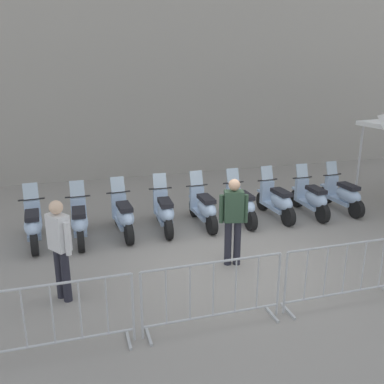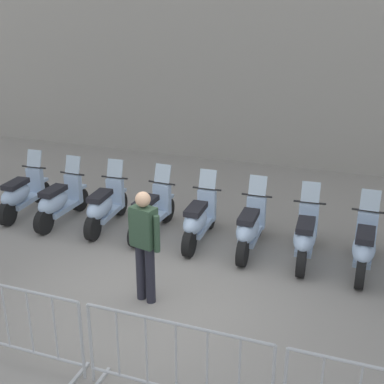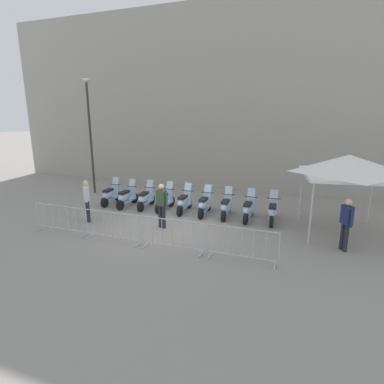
{
  "view_description": "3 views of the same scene",
  "coord_description": "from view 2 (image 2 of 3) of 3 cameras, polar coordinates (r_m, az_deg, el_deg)",
  "views": [
    {
      "loc": [
        -3.91,
        -6.47,
        3.76
      ],
      "look_at": [
        -0.01,
        2.01,
        0.89
      ],
      "focal_mm": 39.07,
      "sensor_mm": 36.0,
      "label": 1
    },
    {
      "loc": [
        1.95,
        -6.47,
        4.27
      ],
      "look_at": [
        0.14,
        2.1,
        0.95
      ],
      "focal_mm": 48.52,
      "sensor_mm": 36.0,
      "label": 2
    },
    {
      "loc": [
        3.33,
        -10.87,
        4.26
      ],
      "look_at": [
        0.8,
        1.31,
        1.13
      ],
      "focal_mm": 28.86,
      "sensor_mm": 36.0,
      "label": 3
    }
  ],
  "objects": [
    {
      "name": "motorcycle_5",
      "position": [
        9.16,
        6.38,
        -3.97
      ],
      "size": [
        0.58,
        1.73,
        1.24
      ],
      "color": "black",
      "rests_on": "ground"
    },
    {
      "name": "motorcycle_3",
      "position": [
        9.77,
        -4.62,
        -2.28
      ],
      "size": [
        0.67,
        1.72,
        1.24
      ],
      "color": "black",
      "rests_on": "ground"
    },
    {
      "name": "barrier_segment_2",
      "position": [
        5.92,
        -1.75,
        -18.43
      ],
      "size": [
        2.13,
        0.72,
        1.07
      ],
      "color": "#B2B5B7",
      "rests_on": "ground"
    },
    {
      "name": "motorcycle_2",
      "position": [
        10.16,
        -9.59,
        -1.6
      ],
      "size": [
        0.56,
        1.73,
        1.24
      ],
      "color": "black",
      "rests_on": "ground"
    },
    {
      "name": "motorcycle_7",
      "position": [
        8.91,
        18.4,
        -5.73
      ],
      "size": [
        0.63,
        1.72,
        1.24
      ],
      "color": "black",
      "rests_on": "ground"
    },
    {
      "name": "barrier_segment_1",
      "position": [
        6.92,
        -19.71,
        -13.37
      ],
      "size": [
        2.13,
        0.72,
        1.07
      ],
      "color": "#B2B5B7",
      "rests_on": "ground"
    },
    {
      "name": "motorcycle_1",
      "position": [
        10.59,
        -14.38,
        -1.04
      ],
      "size": [
        0.64,
        1.72,
        1.24
      ],
      "color": "black",
      "rests_on": "ground"
    },
    {
      "name": "motorcycle_6",
      "position": [
        9.0,
        12.35,
        -4.81
      ],
      "size": [
        0.56,
        1.73,
        1.24
      ],
      "color": "black",
      "rests_on": "ground"
    },
    {
      "name": "motorcycle_0",
      "position": [
        11.2,
        -18.19,
        -0.24
      ],
      "size": [
        0.56,
        1.73,
        1.24
      ],
      "color": "black",
      "rests_on": "ground"
    },
    {
      "name": "ground_plane",
      "position": [
        7.99,
        -4.22,
        -11.58
      ],
      "size": [
        120.0,
        120.0,
        0.0
      ],
      "primitive_type": "plane",
      "color": "gray"
    },
    {
      "name": "motorcycle_4",
      "position": [
        9.43,
        0.73,
        -3.11
      ],
      "size": [
        0.58,
        1.72,
        1.24
      ],
      "color": "black",
      "rests_on": "ground"
    },
    {
      "name": "officer_by_barriers",
      "position": [
        7.49,
        -5.26,
        -5.36
      ],
      "size": [
        0.52,
        0.34,
        1.73
      ],
      "color": "#23232D",
      "rests_on": "ground"
    }
  ]
}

